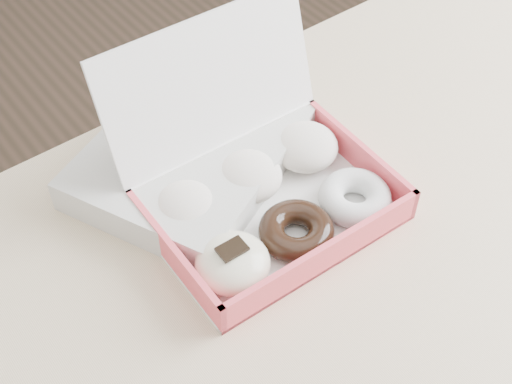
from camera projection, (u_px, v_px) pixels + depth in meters
table at (412, 279)px, 0.89m from camera, size 1.20×0.80×0.75m
donut_box at (261, 191)px, 0.84m from camera, size 0.28×0.26×0.20m
newspapers at (191, 156)px, 0.89m from camera, size 0.34×0.31×0.04m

